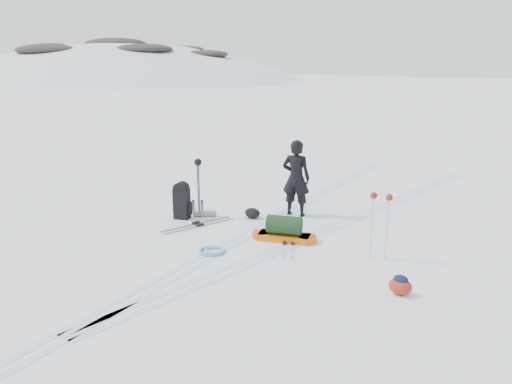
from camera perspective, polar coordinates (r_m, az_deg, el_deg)
ground at (r=11.11m, az=-1.01°, el=-4.90°), size 200.00×200.00×0.00m
ski_tracks at (r=11.48m, az=4.05°, el=-4.24°), size 3.38×17.97×0.01m
skier at (r=12.26m, az=4.60°, el=1.60°), size 0.79×0.62×1.90m
pulk_sled at (r=10.74m, az=3.24°, el=-4.46°), size 1.47×0.84×0.54m
expedition_rucksack at (r=12.23m, az=-8.16°, el=-1.09°), size 0.84×0.83×0.92m
ski_poles_black at (r=12.13m, az=-6.63°, el=2.60°), size 0.21×0.18×1.46m
ski_poles_silver at (r=9.74m, az=14.09°, el=-1.35°), size 0.42×0.18×1.33m
touring_skis_grey at (r=11.79m, az=-6.66°, el=-3.74°), size 0.84×1.85×0.07m
touring_skis_white at (r=10.57m, az=3.74°, el=-5.90°), size 1.09×1.64×0.06m
rope_coil at (r=10.16m, az=-4.94°, el=-6.71°), size 0.68×0.68×0.07m
small_daypack at (r=8.71m, az=16.16°, el=-10.17°), size 0.49×0.45×0.34m
thermos_pair at (r=12.85m, az=-6.69°, el=-1.56°), size 0.22×0.26×0.30m
stuff_sack at (r=12.21m, az=-0.41°, el=-2.42°), size 0.49×0.44×0.25m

